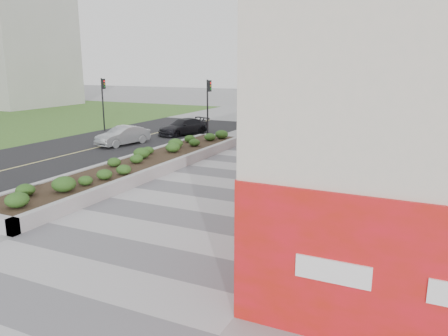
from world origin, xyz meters
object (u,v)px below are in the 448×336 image
(planter, at_px, (144,163))
(car_dark, at_px, (183,127))
(car_silver, at_px, (123,136))
(skateboarder, at_px, (262,185))
(traffic_signal_near, at_px, (208,100))
(traffic_signal_far, at_px, (103,96))

(planter, distance_m, car_dark, 11.75)
(car_silver, bearing_deg, skateboarder, -19.07)
(skateboarder, bearing_deg, car_silver, 164.73)
(planter, xyz_separation_m, traffic_signal_near, (-1.73, 10.50, 2.34))
(car_silver, relative_size, car_dark, 0.90)
(traffic_signal_near, relative_size, traffic_signal_far, 1.00)
(planter, relative_size, traffic_signal_near, 4.29)
(planter, distance_m, car_silver, 7.75)
(planter, height_order, car_silver, car_silver)
(planter, distance_m, traffic_signal_near, 10.90)
(traffic_signal_near, xyz_separation_m, traffic_signal_far, (-9.20, -0.50, 0.00))
(skateboarder, distance_m, car_silver, 14.98)
(car_silver, height_order, car_dark, car_silver)
(traffic_signal_near, relative_size, car_silver, 1.11)
(traffic_signal_near, height_order, skateboarder, traffic_signal_near)
(traffic_signal_far, height_order, car_dark, traffic_signal_far)
(traffic_signal_near, height_order, traffic_signal_far, same)
(traffic_signal_far, relative_size, car_dark, 1.00)
(traffic_signal_far, bearing_deg, traffic_signal_near, 3.11)
(traffic_signal_near, distance_m, traffic_signal_far, 9.21)
(traffic_signal_near, height_order, car_silver, traffic_signal_near)
(skateboarder, xyz_separation_m, car_silver, (-12.78, 7.81, -0.07))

